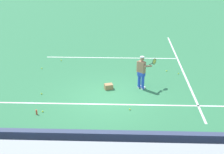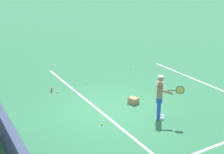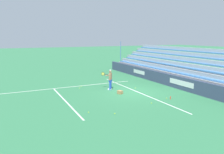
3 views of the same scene
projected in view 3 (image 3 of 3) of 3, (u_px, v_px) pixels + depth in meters
The scene contains 16 objects.
ground_plane at pixel (132, 92), 17.85m from camera, with size 160.00×160.00×0.00m, color #337A4C.
court_baseline_white at pixel (137, 92), 18.07m from camera, with size 12.00×0.10×0.01m, color white.
court_sideline_white at pixel (70, 87), 19.76m from camera, with size 0.10×12.00×0.01m, color white.
court_service_line_white at pixel (65, 101), 15.48m from camera, with size 8.22×0.10×0.01m, color white.
back_wall_sponsor_board at pixel (173, 81), 19.62m from camera, with size 24.48×0.25×1.10m.
bleacher_stand at pixel (195, 76), 20.70m from camera, with size 23.25×4.00×3.85m.
tennis_player at pixel (110, 79), 18.62m from camera, with size 0.99×0.79×1.71m.
ball_box_cardboard at pixel (120, 92), 17.36m from camera, with size 0.40×0.30×0.26m, color #A87F51.
tennis_ball_toward_net at pixel (115, 114), 12.81m from camera, with size 0.07×0.07×0.07m, color #CCE533.
tennis_ball_far_left at pixel (81, 86), 19.87m from camera, with size 0.07×0.07×0.07m, color #CCE533.
tennis_ball_stray_back at pixel (89, 112), 13.02m from camera, with size 0.07×0.07×0.07m, color #CCE533.
tennis_ball_far_right at pixel (166, 98), 15.97m from camera, with size 0.07×0.07×0.07m, color #CCE533.
tennis_ball_by_box at pixel (135, 88), 19.17m from camera, with size 0.07×0.07×0.07m, color #CCE533.
tennis_ball_near_player at pixel (151, 103), 14.85m from camera, with size 0.07×0.07×0.07m, color #CCE533.
tennis_ball_midcourt at pixel (79, 88), 19.18m from camera, with size 0.07×0.07×0.07m, color #CCE533.
water_bottle at pixel (170, 98), 15.85m from camera, with size 0.07×0.07×0.22m, color #EA4C33.
Camera 3 is at (-14.86, 9.05, 4.48)m, focal length 35.00 mm.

